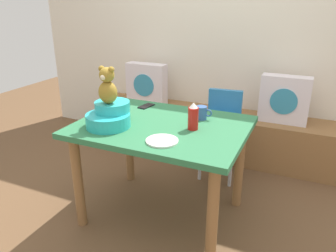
{
  "coord_description": "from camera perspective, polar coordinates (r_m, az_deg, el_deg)",
  "views": [
    {
      "loc": [
        0.91,
        -1.93,
        1.56
      ],
      "look_at": [
        0.0,
        0.1,
        0.69
      ],
      "focal_mm": 35.25,
      "sensor_mm": 36.0,
      "label": 1
    }
  ],
  "objects": [
    {
      "name": "pillow_floral_right",
      "position": [
        3.23,
        19.49,
        4.34
      ],
      "size": [
        0.44,
        0.15,
        0.44
      ],
      "color": "silver",
      "rests_on": "window_bench"
    },
    {
      "name": "teddy_bear",
      "position": [
        2.2,
        -10.43,
        6.8
      ],
      "size": [
        0.13,
        0.12,
        0.25
      ],
      "color": "olive",
      "rests_on": "infant_seat_teal"
    },
    {
      "name": "coffee_mug",
      "position": [
        2.37,
        5.86,
        2.29
      ],
      "size": [
        0.12,
        0.08,
        0.09
      ],
      "color": "#335999",
      "rests_on": "dining_table"
    },
    {
      "name": "ground_plane",
      "position": [
        2.64,
        -0.92,
        -14.82
      ],
      "size": [
        8.0,
        8.0,
        0.0
      ],
      "primitive_type": "plane",
      "color": "brown"
    },
    {
      "name": "pillow_floral_left",
      "position": [
        3.62,
        -3.71,
        7.29
      ],
      "size": [
        0.44,
        0.15,
        0.44
      ],
      "color": "silver",
      "rests_on": "window_bench"
    },
    {
      "name": "highchair",
      "position": [
        2.96,
        9.29,
        0.54
      ],
      "size": [
        0.35,
        0.47,
        0.79
      ],
      "color": "#2672B2",
      "rests_on": "ground_plane"
    },
    {
      "name": "dinner_plate_near",
      "position": [
        2.01,
        -1.04,
        -2.58
      ],
      "size": [
        0.2,
        0.2,
        0.01
      ],
      "primitive_type": "cylinder",
      "color": "white",
      "rests_on": "dining_table"
    },
    {
      "name": "cell_phone",
      "position": [
        2.66,
        -3.78,
        3.46
      ],
      "size": [
        0.09,
        0.15,
        0.01
      ],
      "primitive_type": "cube",
      "rotation": [
        0.0,
        0.0,
        2.96
      ],
      "color": "black",
      "rests_on": "dining_table"
    },
    {
      "name": "book_stack",
      "position": [
        3.38,
        9.98,
        2.89
      ],
      "size": [
        0.2,
        0.14,
        0.09
      ],
      "primitive_type": "cube",
      "color": "#B8728A",
      "rests_on": "window_bench"
    },
    {
      "name": "window_bench",
      "position": [
        3.51,
        7.32,
        -1.03
      ],
      "size": [
        2.6,
        0.44,
        0.46
      ],
      "primitive_type": "cube",
      "color": "olive",
      "rests_on": "ground_plane"
    },
    {
      "name": "ketchup_bottle",
      "position": [
        2.17,
        4.4,
        1.61
      ],
      "size": [
        0.07,
        0.07,
        0.18
      ],
      "color": "red",
      "rests_on": "dining_table"
    },
    {
      "name": "infant_seat_teal",
      "position": [
        2.27,
        -10.07,
        1.75
      ],
      "size": [
        0.3,
        0.33,
        0.16
      ],
      "color": "#28B4B9",
      "rests_on": "dining_table"
    },
    {
      "name": "dining_table",
      "position": [
        2.33,
        -1.01,
        -2.26
      ],
      "size": [
        1.16,
        0.88,
        0.74
      ],
      "color": "#2D7247",
      "rests_on": "ground_plane"
    },
    {
      "name": "back_wall",
      "position": [
        3.52,
        9.55,
        16.9
      ],
      "size": [
        4.4,
        0.1,
        2.6
      ],
      "primitive_type": "cube",
      "color": "silver",
      "rests_on": "ground_plane"
    }
  ]
}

